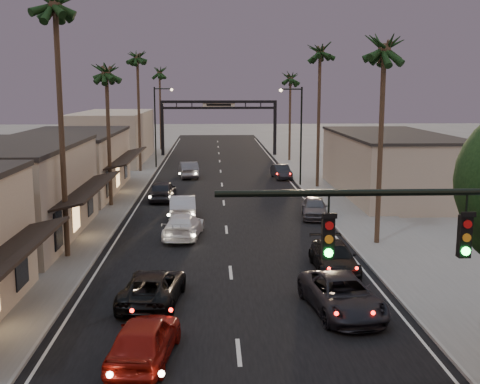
{
  "coord_description": "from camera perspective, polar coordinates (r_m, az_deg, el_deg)",
  "views": [
    {
      "loc": [
        -0.83,
        -9.32,
        8.97
      ],
      "look_at": [
        0.85,
        27.67,
        2.5
      ],
      "focal_mm": 45.0,
      "sensor_mm": 36.0,
      "label": 1
    }
  ],
  "objects": [
    {
      "name": "ground",
      "position": [
        50.13,
        -1.62,
        -0.4
      ],
      "size": [
        200.0,
        200.0,
        0.0
      ],
      "primitive_type": "plane",
      "color": "slate",
      "rests_on": "ground"
    },
    {
      "name": "road",
      "position": [
        55.06,
        -1.71,
        0.53
      ],
      "size": [
        14.0,
        120.0,
        0.02
      ],
      "primitive_type": "cube",
      "color": "black",
      "rests_on": "ground"
    },
    {
      "name": "sidewalk_left",
      "position": [
        62.56,
        -10.55,
        1.55
      ],
      "size": [
        5.0,
        92.0,
        0.12
      ],
      "primitive_type": "cube",
      "color": "slate",
      "rests_on": "ground"
    },
    {
      "name": "sidewalk_right",
      "position": [
        62.82,
        6.89,
        1.68
      ],
      "size": [
        5.0,
        92.0,
        0.12
      ],
      "primitive_type": "cube",
      "color": "slate",
      "rests_on": "ground"
    },
    {
      "name": "storefront_mid",
      "position": [
        37.87,
        -21.31,
        -0.23
      ],
      "size": [
        8.0,
        14.0,
        5.5
      ],
      "primitive_type": "cube",
      "color": "#A49A83",
      "rests_on": "ground"
    },
    {
      "name": "storefront_far",
      "position": [
        53.13,
        -15.84,
        2.54
      ],
      "size": [
        8.0,
        16.0,
        5.0
      ],
      "primitive_type": "cube",
      "color": "#B8A58C",
      "rests_on": "ground"
    },
    {
      "name": "storefront_dist",
      "position": [
        75.54,
        -11.92,
        5.16
      ],
      "size": [
        8.0,
        20.0,
        6.0
      ],
      "primitive_type": "cube",
      "color": "#A49A83",
      "rests_on": "ground"
    },
    {
      "name": "building_right",
      "position": [
        51.9,
        14.03,
        2.45
      ],
      "size": [
        8.0,
        18.0,
        5.0
      ],
      "primitive_type": "cube",
      "color": "#A49A83",
      "rests_on": "ground"
    },
    {
      "name": "arch",
      "position": [
        79.39,
        -2.02,
        7.42
      ],
      "size": [
        15.2,
        0.4,
        7.27
      ],
      "color": "black",
      "rests_on": "ground"
    },
    {
      "name": "streetlight_right",
      "position": [
        54.99,
        5.53,
        6.07
      ],
      "size": [
        2.13,
        0.3,
        9.0
      ],
      "color": "black",
      "rests_on": "ground"
    },
    {
      "name": "streetlight_left",
      "position": [
        67.69,
        -7.82,
        6.73
      ],
      "size": [
        2.13,
        0.3,
        9.0
      ],
      "color": "black",
      "rests_on": "ground"
    },
    {
      "name": "palm_lc",
      "position": [
        46.0,
        -12.59,
        11.55
      ],
      "size": [
        3.2,
        3.2,
        12.2
      ],
      "color": "#38281C",
      "rests_on": "ground"
    },
    {
      "name": "palm_ld",
      "position": [
        64.88,
        -9.73,
        12.82
      ],
      "size": [
        3.2,
        3.2,
        14.2
      ],
      "color": "#38281C",
      "rests_on": "ground"
    },
    {
      "name": "palm_ra",
      "position": [
        34.71,
        13.56,
        13.73
      ],
      "size": [
        3.2,
        3.2,
        13.2
      ],
      "color": "#38281C",
      "rests_on": "ground"
    },
    {
      "name": "palm_rb",
      "position": [
        54.25,
        7.62,
        13.47
      ],
      "size": [
        3.2,
        3.2,
        14.2
      ],
      "color": "#38281C",
      "rests_on": "ground"
    },
    {
      "name": "palm_rc",
      "position": [
        73.94,
        4.81,
        11.04
      ],
      "size": [
        3.2,
        3.2,
        12.2
      ],
      "color": "#38281C",
      "rests_on": "ground"
    },
    {
      "name": "palm_far",
      "position": [
        87.67,
        -7.65,
        11.44
      ],
      "size": [
        3.2,
        3.2,
        13.2
      ],
      "color": "#38281C",
      "rests_on": "ground"
    },
    {
      "name": "oncoming_red",
      "position": [
        20.63,
        -9.05,
        -13.62
      ],
      "size": [
        2.4,
        4.76,
        1.55
      ],
      "primitive_type": "imported",
      "rotation": [
        0.0,
        0.0,
        3.01
      ],
      "color": "maroon",
      "rests_on": "ground"
    },
    {
      "name": "oncoming_pickup",
      "position": [
        25.79,
        -8.27,
        -8.92
      ],
      "size": [
        2.78,
        5.18,
        1.38
      ],
      "primitive_type": "imported",
      "rotation": [
        0.0,
        0.0,
        3.04
      ],
      "color": "black",
      "rests_on": "ground"
    },
    {
      "name": "oncoming_silver",
      "position": [
        41.81,
        -5.48,
        -1.38
      ],
      "size": [
        2.03,
        5.04,
        1.63
      ],
      "primitive_type": "imported",
      "rotation": [
        0.0,
        0.0,
        3.2
      ],
      "color": "#A8A9AE",
      "rests_on": "ground"
    },
    {
      "name": "oncoming_white",
      "position": [
        36.44,
        -5.39,
        -3.21
      ],
      "size": [
        2.59,
        5.18,
        1.45
      ],
      "primitive_type": "imported",
      "rotation": [
        0.0,
        0.0,
        3.03
      ],
      "color": "white",
      "rests_on": "ground"
    },
    {
      "name": "oncoming_dgrey",
      "position": [
        48.46,
        -7.34,
        0.13
      ],
      "size": [
        2.09,
        4.8,
        1.61
      ],
      "primitive_type": "imported",
      "rotation": [
        0.0,
        0.0,
        3.1
      ],
      "color": "black",
      "rests_on": "ground"
    },
    {
      "name": "oncoming_grey_far",
      "position": [
        60.66,
        -4.89,
        2.14
      ],
      "size": [
        2.27,
        5.05,
        1.61
      ],
      "primitive_type": "imported",
      "rotation": [
        0.0,
        0.0,
        3.26
      ],
      "color": "#545359",
      "rests_on": "ground"
    },
    {
      "name": "curbside_near",
      "position": [
        24.8,
        9.63,
        -9.62
      ],
      "size": [
        3.12,
        5.59,
        1.48
      ],
      "primitive_type": "imported",
      "rotation": [
        0.0,
        0.0,
        0.13
      ],
      "color": "black",
      "rests_on": "ground"
    },
    {
      "name": "curbside_black",
      "position": [
        30.09,
        8.88,
        -6.16
      ],
      "size": [
        1.98,
        4.84,
        1.4
      ],
      "primitive_type": "imported",
      "rotation": [
        0.0,
        0.0,
        0.0
      ],
      "color": "black",
      "rests_on": "ground"
    },
    {
      "name": "curbside_grey",
      "position": [
        42.05,
        7.07,
        -1.47
      ],
      "size": [
        2.23,
        4.44,
        1.45
      ],
      "primitive_type": "imported",
      "rotation": [
        0.0,
        0.0,
        -0.12
      ],
      "color": "#515156",
      "rests_on": "ground"
    },
    {
      "name": "curbside_far",
      "position": [
        59.85,
        3.93,
        1.93
      ],
      "size": [
        1.88,
        4.3,
        1.37
      ],
      "primitive_type": "imported",
      "rotation": [
        0.0,
        0.0,
        0.1
      ],
      "color": "black",
      "rests_on": "ground"
    }
  ]
}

